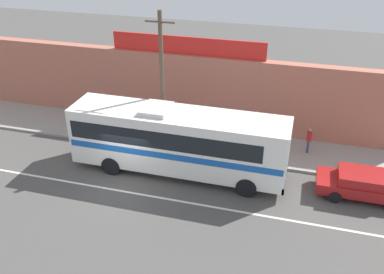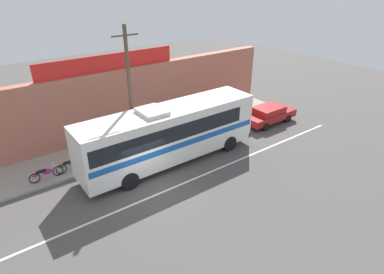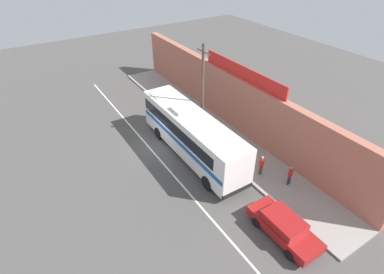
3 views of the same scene
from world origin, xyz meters
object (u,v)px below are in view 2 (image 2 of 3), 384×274
pedestrian_far_right (186,120)px  pedestrian_far_left (214,105)px  utility_pole (130,93)px  motorcycle_purple (46,173)px  parked_car (269,114)px  intercity_bus (169,132)px  pedestrian_near_shop (203,114)px  motorcycle_blue (72,164)px

pedestrian_far_right → pedestrian_far_left: size_ratio=1.01×
utility_pole → motorcycle_purple: 6.65m
parked_car → pedestrian_far_left: (-2.76, 3.45, 0.31)m
intercity_bus → pedestrian_far_left: 7.85m
pedestrian_near_shop → pedestrian_far_left: size_ratio=1.02×
intercity_bus → motorcycle_blue: bearing=156.1°
pedestrian_far_left → pedestrian_far_right: bearing=-163.4°
utility_pole → pedestrian_far_left: size_ratio=5.14×
parked_car → motorcycle_purple: parked_car is taller
utility_pole → motorcycle_blue: utility_pole is taller
utility_pole → pedestrian_far_right: size_ratio=5.07×
parked_car → pedestrian_near_shop: size_ratio=2.80×
parked_car → utility_pole: utility_pole is taller
motorcycle_blue → pedestrian_far_right: bearing=2.3°
parked_car → motorcycle_purple: (-16.43, 1.97, -0.17)m
parked_car → pedestrian_near_shop: (-4.63, 2.52, 0.33)m
motorcycle_purple → pedestrian_near_shop: size_ratio=1.18×
motorcycle_blue → pedestrian_near_shop: 10.33m
pedestrian_far_right → pedestrian_near_shop: size_ratio=0.99×
parked_car → utility_pole: (-10.96, 1.60, 3.58)m
pedestrian_near_shop → intercity_bus: bearing=-149.9°
utility_pole → pedestrian_far_left: utility_pole is taller
motorcycle_purple → pedestrian_far_right: (10.11, 0.42, 0.50)m
motorcycle_purple → pedestrian_near_shop: bearing=2.7°
pedestrian_far_left → utility_pole: bearing=-167.3°
parked_car → pedestrian_near_shop: 5.28m
intercity_bus → pedestrian_near_shop: (4.93, 2.86, -0.99)m
parked_car → pedestrian_far_left: bearing=128.7°
pedestrian_far_right → motorcycle_blue: bearing=-177.7°
intercity_bus → utility_pole: size_ratio=1.42×
intercity_bus → motorcycle_blue: size_ratio=5.99×
motorcycle_blue → motorcycle_purple: (-1.50, -0.07, 0.00)m
pedestrian_far_right → parked_car: bearing=-20.7°
pedestrian_far_right → pedestrian_near_shop: bearing=4.6°
intercity_bus → motorcycle_blue: (-5.37, 2.38, -1.50)m
parked_car → pedestrian_far_right: pedestrian_far_right is taller
pedestrian_near_shop → motorcycle_purple: bearing=-177.3°
intercity_bus → pedestrian_near_shop: bearing=30.1°
utility_pole → motorcycle_blue: size_ratio=4.22×
intercity_bus → motorcycle_blue: 6.06m
pedestrian_far_left → motorcycle_purple: bearing=-173.8°
motorcycle_purple → pedestrian_near_shop: (11.80, 0.56, 0.51)m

